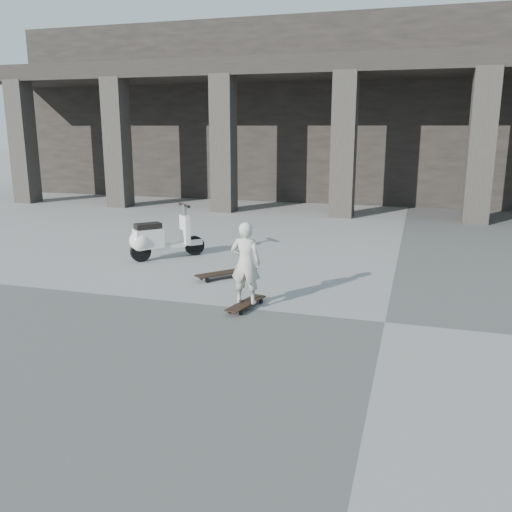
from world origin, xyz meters
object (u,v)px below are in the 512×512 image
(longboard, at_px, (246,304))
(child, at_px, (246,263))
(skateboard_spare, at_px, (222,274))
(scooter, at_px, (155,239))

(longboard, bearing_deg, child, 101.33)
(skateboard_spare, distance_m, scooter, 1.94)
(skateboard_spare, relative_size, scooter, 0.71)
(skateboard_spare, bearing_deg, longboard, -105.97)
(longboard, bearing_deg, scooter, 61.07)
(longboard, relative_size, child, 0.75)
(skateboard_spare, bearing_deg, child, -105.97)
(child, bearing_deg, skateboard_spare, -59.54)
(scooter, bearing_deg, skateboard_spare, -73.73)
(longboard, bearing_deg, skateboard_spare, 45.01)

